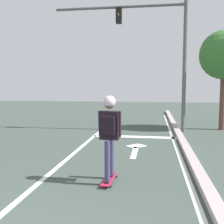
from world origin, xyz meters
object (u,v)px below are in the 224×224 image
skater (109,127)px  roadside_tree (224,55)px  traffic_signal_mast (153,40)px  skateboard (109,179)px

skater → roadside_tree: size_ratio=0.39×
skater → traffic_signal_mast: (0.81, 6.37, 2.70)m
traffic_signal_mast → roadside_tree: size_ratio=1.29×
skateboard → roadside_tree: (3.84, 7.13, 3.17)m
skater → traffic_signal_mast: bearing=82.7°
skateboard → traffic_signal_mast: bearing=82.7°
traffic_signal_mast → roadside_tree: bearing=14.3°
roadside_tree → traffic_signal_mast: bearing=-165.7°
skater → skateboard: bearing=86.9°
skateboard → traffic_signal_mast: size_ratio=0.15×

